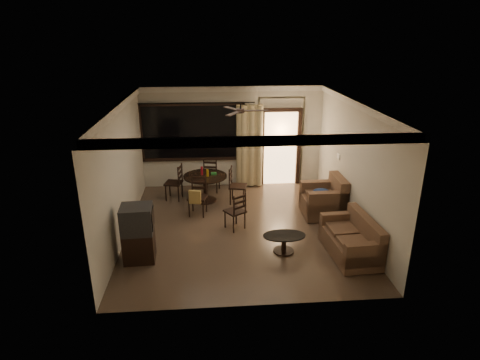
{
  "coord_description": "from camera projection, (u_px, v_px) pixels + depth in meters",
  "views": [
    {
      "loc": [
        -0.66,
        -8.09,
        4.17
      ],
      "look_at": [
        0.0,
        0.2,
        1.08
      ],
      "focal_mm": 30.0,
      "sensor_mm": 36.0,
      "label": 1
    }
  ],
  "objects": [
    {
      "name": "sofa",
      "position": [
        353.0,
        241.0,
        7.86
      ],
      "size": [
        0.87,
        1.51,
        0.78
      ],
      "rotation": [
        0.0,
        0.0,
        0.06
      ],
      "color": "#4B3123",
      "rests_on": "ground"
    },
    {
      "name": "dining_table",
      "position": [
        205.0,
        181.0,
        10.31
      ],
      "size": [
        1.12,
        1.12,
        0.92
      ],
      "rotation": [
        0.0,
        0.0,
        -0.22
      ],
      "color": "black",
      "rests_on": "ground"
    },
    {
      "name": "coffee_table",
      "position": [
        284.0,
        240.0,
        7.99
      ],
      "size": [
        0.85,
        0.51,
        0.37
      ],
      "rotation": [
        0.0,
        0.0,
        0.38
      ],
      "color": "black",
      "rests_on": "ground"
    },
    {
      "name": "side_chair",
      "position": [
        235.0,
        218.0,
        8.94
      ],
      "size": [
        0.54,
        0.54,
        0.88
      ],
      "rotation": [
        0.0,
        0.0,
        3.73
      ],
      "color": "black",
      "rests_on": "ground"
    },
    {
      "name": "dining_chair_south",
      "position": [
        198.0,
        203.0,
        9.6
      ],
      "size": [
        0.5,
        0.55,
        0.95
      ],
      "rotation": [
        0.0,
        0.0,
        -0.22
      ],
      "color": "black",
      "rests_on": "ground"
    },
    {
      "name": "armchair",
      "position": [
        325.0,
        200.0,
        9.56
      ],
      "size": [
        0.94,
        0.94,
        0.94
      ],
      "rotation": [
        0.0,
        0.0,
        0.01
      ],
      "color": "#4B3123",
      "rests_on": "ground"
    },
    {
      "name": "dining_chair_north",
      "position": [
        212.0,
        181.0,
        11.05
      ],
      "size": [
        0.5,
        0.5,
        0.95
      ],
      "rotation": [
        0.0,
        0.0,
        2.92
      ],
      "color": "black",
      "rests_on": "ground"
    },
    {
      "name": "room_shell",
      "position": [
        258.0,
        130.0,
        10.12
      ],
      "size": [
        5.5,
        6.7,
        5.5
      ],
      "color": "beige",
      "rests_on": "ground"
    },
    {
      "name": "dining_chair_west",
      "position": [
        174.0,
        189.0,
        10.51
      ],
      "size": [
        0.5,
        0.5,
        0.95
      ],
      "rotation": [
        0.0,
        0.0,
        -1.79
      ],
      "color": "black",
      "rests_on": "ground"
    },
    {
      "name": "ground",
      "position": [
        241.0,
        228.0,
        9.06
      ],
      "size": [
        5.5,
        5.5,
        0.0
      ],
      "primitive_type": "plane",
      "color": "#7F6651",
      "rests_on": "ground"
    },
    {
      "name": "dining_chair_east",
      "position": [
        237.0,
        192.0,
        10.29
      ],
      "size": [
        0.5,
        0.5,
        0.95
      ],
      "rotation": [
        0.0,
        0.0,
        1.35
      ],
      "color": "black",
      "rests_on": "ground"
    },
    {
      "name": "tv_cabinet",
      "position": [
        138.0,
        233.0,
        7.61
      ],
      "size": [
        0.62,
        0.56,
        1.12
      ],
      "rotation": [
        0.0,
        0.0,
        0.05
      ],
      "color": "black",
      "rests_on": "ground"
    }
  ]
}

